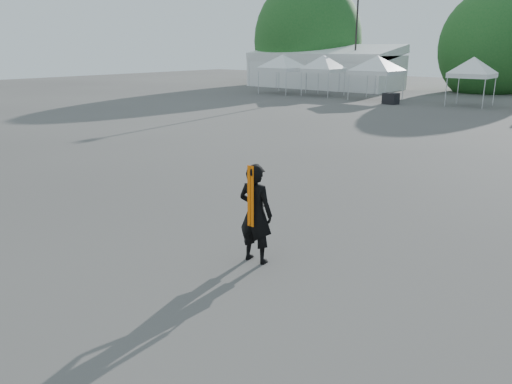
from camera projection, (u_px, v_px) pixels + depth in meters
The scene contains 11 objects.
ground at pixel (327, 237), 10.88m from camera, with size 120.00×120.00×0.00m, color #474442.
marquee at pixel (323, 68), 49.70m from camera, with size 15.00×6.25×4.23m.
light_pole_west at pixel (357, 26), 45.45m from camera, with size 0.60×0.25×10.30m.
tree_far_w at pixel (307, 41), 53.64m from camera, with size 4.80×4.80×7.30m.
tree_mid_w at pixel (489, 47), 44.34m from camera, with size 4.16×4.16×6.33m.
tent_a at pixel (283, 58), 43.35m from camera, with size 4.51×4.51×3.88m.
tent_b at pixel (324, 58), 41.35m from camera, with size 3.96×3.96×3.88m.
tent_c at pixel (378, 59), 38.14m from camera, with size 4.65×4.65×3.88m.
tent_d at pixel (474, 61), 34.03m from camera, with size 3.80×3.80×3.88m.
man at pixel (256, 213), 9.40m from camera, with size 0.75×0.53×1.93m.
crate_west at pixel (391, 99), 35.88m from camera, with size 1.01×0.78×0.78m, color black.
Camera 1 is at (5.25, -8.85, 3.99)m, focal length 35.00 mm.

